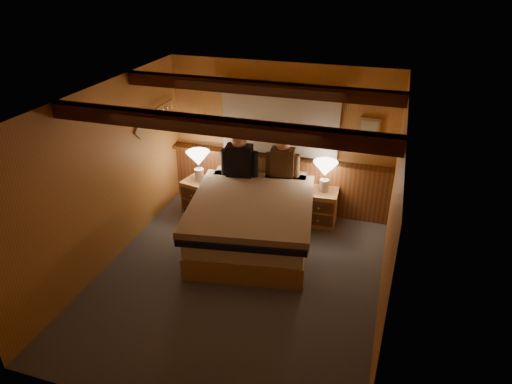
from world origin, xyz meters
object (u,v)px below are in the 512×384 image
at_px(lamp_right, 325,171).
at_px(duffel_bag, 201,217).
at_px(lamp_left, 198,160).
at_px(person_right, 283,161).
at_px(nightstand_left, 201,196).
at_px(nightstand_right, 320,207).
at_px(bed, 253,219).
at_px(person_left, 239,158).

relative_size(lamp_right, duffel_bag, 0.93).
height_order(lamp_left, person_right, person_right).
height_order(nightstand_left, lamp_left, lamp_left).
bearing_deg(lamp_left, nightstand_right, 5.16).
relative_size(nightstand_right, lamp_left, 1.13).
bearing_deg(lamp_left, bed, -30.67).
bearing_deg(nightstand_left, bed, -17.80).
bearing_deg(nightstand_left, lamp_left, 129.85).
relative_size(lamp_right, person_right, 0.75).
height_order(nightstand_right, person_right, person_right).
height_order(bed, lamp_left, lamp_left).
relative_size(lamp_right, person_left, 0.68).
xyz_separation_m(nightstand_right, duffel_bag, (-1.76, -0.63, -0.13)).
xyz_separation_m(bed, person_left, (-0.42, 0.65, 0.63)).
bearing_deg(lamp_left, person_left, -1.34).
distance_m(bed, lamp_right, 1.33).
bearing_deg(nightstand_right, person_right, 178.10).
height_order(nightstand_left, nightstand_right, nightstand_right).
relative_size(lamp_left, person_left, 0.69).
bearing_deg(nightstand_right, nightstand_left, -176.34).
height_order(nightstand_left, person_left, person_left).
bearing_deg(person_left, bed, -64.53).
bearing_deg(lamp_left, lamp_right, 6.05).
distance_m(bed, duffel_bag, 0.97).
bearing_deg(person_right, lamp_left, -178.39).
relative_size(nightstand_left, lamp_right, 1.21).
xyz_separation_m(bed, nightstand_right, (0.84, 0.84, -0.11)).
relative_size(lamp_left, duffel_bag, 0.94).
xyz_separation_m(person_left, duffel_bag, (-0.49, -0.44, -0.87)).
xyz_separation_m(person_left, person_right, (0.64, 0.19, -0.03)).
distance_m(person_left, duffel_bag, 1.09).
relative_size(bed, lamp_left, 4.93).
bearing_deg(person_right, lamp_right, -2.16).
bearing_deg(nightstand_left, person_right, 20.77).
bearing_deg(bed, lamp_right, 36.00).
bearing_deg(duffel_bag, lamp_right, 37.65).
xyz_separation_m(nightstand_right, person_right, (-0.63, -0.01, 0.71)).
bearing_deg(person_right, nightstand_right, -5.07).
height_order(nightstand_left, person_right, person_right).
height_order(bed, duffel_bag, bed).
bearing_deg(person_left, nightstand_right, 1.05).
height_order(nightstand_left, duffel_bag, nightstand_left).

